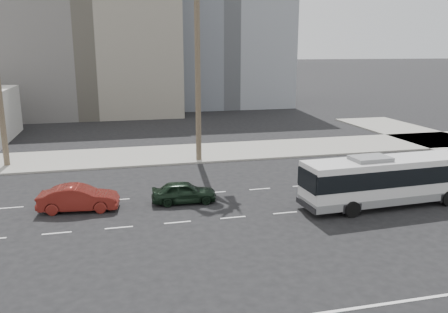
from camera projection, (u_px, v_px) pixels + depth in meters
name	position (u px, v px, depth m)	size (l,w,h in m)	color
ground	(285.00, 213.00, 25.06)	(700.00, 700.00, 0.00)	black
sidewalk_north	(221.00, 152.00, 39.69)	(120.00, 7.00, 0.15)	gray
midrise_beige_west	(88.00, 48.00, 62.72)	(24.00, 18.00, 18.00)	slate
midrise_gray_center	(217.00, 23.00, 73.02)	(20.00, 20.00, 26.00)	slate
highrise_far	(240.00, 14.00, 279.89)	(22.00, 22.00, 60.00)	#5B5E63
city_bus	(389.00, 179.00, 26.01)	(10.54, 2.87, 2.99)	silver
car_a	(184.00, 192.00, 26.63)	(3.80, 1.53, 1.29)	black
car_b	(79.00, 198.00, 25.32)	(4.38, 1.53, 1.44)	maroon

